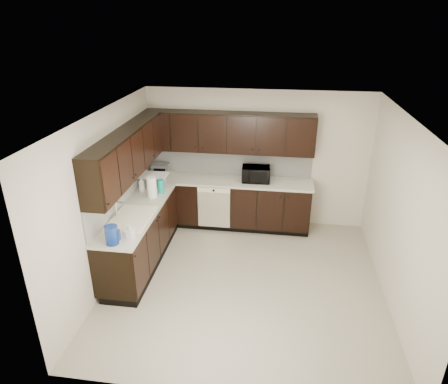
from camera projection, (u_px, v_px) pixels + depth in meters
The scene contains 20 objects.
floor at pixel (245, 281), 5.97m from camera, with size 4.00×4.00×0.00m, color #A69E89.
ceiling at pixel (249, 116), 4.95m from camera, with size 4.00×4.00×0.00m, color white.
wall_back at pixel (257, 159), 7.27m from camera, with size 4.00×0.02×2.50m, color beige.
wall_left at pixel (108, 198), 5.72m from camera, with size 0.02×4.00×2.50m, color beige.
wall_right at pixel (399, 216), 5.20m from camera, with size 0.02×4.00×2.50m, color beige.
wall_front at pixel (227, 302), 3.66m from camera, with size 4.00×0.02×2.50m, color beige.
lower_cabinets at pixel (194, 218), 6.94m from camera, with size 3.00×2.80×0.90m.
countertop at pixel (193, 192), 6.73m from camera, with size 3.03×2.83×0.04m.
backsplash at pixel (183, 172), 6.84m from camera, with size 3.00×2.80×0.48m.
upper_cabinets at pixel (187, 141), 6.48m from camera, with size 3.00×2.80×0.70m.
dishwasher at pixel (214, 205), 7.11m from camera, with size 0.58×0.04×0.78m.
sink at pixel (131, 223), 5.82m from camera, with size 0.54×0.82×0.42m.
microwave at pixel (256, 174), 7.05m from camera, with size 0.49×0.33×0.27m, color black.
soap_bottle_a at pixel (130, 231), 5.27m from camera, with size 0.09×0.09×0.20m, color gray.
soap_bottle_b at pixel (141, 184), 6.65m from camera, with size 0.10×0.10×0.25m, color gray.
toaster_oven at pixel (161, 170), 7.36m from camera, with size 0.32×0.23×0.20m, color #B2B2B4.
storage_bin at pixel (154, 180), 6.92m from camera, with size 0.46×0.34×0.18m, color silver.
blue_pitcher at pixel (112, 235), 5.12m from camera, with size 0.17×0.17×0.25m, color #103595.
teal_tumbler at pixel (161, 186), 6.61m from camera, with size 0.10×0.10×0.23m, color #0E9C92.
paper_towel_roll at pixel (152, 187), 6.43m from camera, with size 0.15×0.15×0.34m, color white.
Camera 1 is at (0.39, -4.90, 3.66)m, focal length 32.00 mm.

